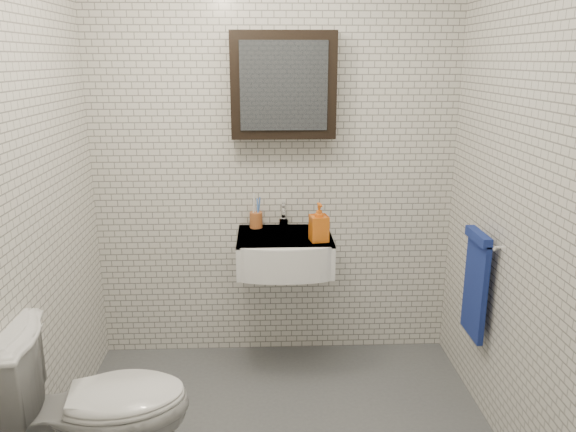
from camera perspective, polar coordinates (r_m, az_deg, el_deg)
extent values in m
cube|color=silver|center=(3.41, -1.34, 5.60)|extent=(2.20, 0.02, 2.50)
cube|color=silver|center=(1.48, 0.08, -8.10)|extent=(2.20, 0.02, 2.50)
cube|color=silver|center=(2.64, -25.50, 1.08)|extent=(0.02, 2.00, 2.50)
cube|color=silver|center=(2.69, 23.22, 1.57)|extent=(0.02, 2.00, 2.50)
cube|color=white|center=(3.32, -0.35, -3.62)|extent=(0.55, 0.45, 0.20)
cylinder|color=silver|center=(3.31, -0.37, -2.06)|extent=(0.31, 0.31, 0.02)
cylinder|color=silver|center=(3.31, -0.37, -1.93)|extent=(0.04, 0.04, 0.01)
cube|color=white|center=(3.29, -0.35, -2.05)|extent=(0.55, 0.45, 0.01)
cylinder|color=silver|center=(3.44, -0.45, -0.66)|extent=(0.06, 0.06, 0.06)
cylinder|color=silver|center=(3.42, -0.45, 0.31)|extent=(0.03, 0.03, 0.08)
cylinder|color=silver|center=(3.35, -0.42, 0.53)|extent=(0.02, 0.12, 0.02)
cube|color=silver|center=(3.43, -0.47, 1.32)|extent=(0.02, 0.09, 0.01)
cube|color=black|center=(3.29, -0.48, 13.13)|extent=(0.60, 0.14, 0.60)
cube|color=#3F444C|center=(3.21, -0.43, 13.07)|extent=(0.49, 0.01, 0.49)
cylinder|color=silver|center=(3.06, 19.20, -2.26)|extent=(0.02, 0.30, 0.02)
cylinder|color=silver|center=(3.18, 18.72, -1.54)|extent=(0.04, 0.02, 0.02)
cylinder|color=silver|center=(2.96, 20.45, -3.01)|extent=(0.04, 0.02, 0.02)
cube|color=navy|center=(3.15, 18.51, -6.95)|extent=(0.03, 0.26, 0.54)
cube|color=navy|center=(3.05, 18.79, -2.00)|extent=(0.05, 0.26, 0.05)
cylinder|color=#A9592A|center=(3.43, -3.27, -0.40)|extent=(0.10, 0.10, 0.10)
cylinder|color=white|center=(3.40, -3.53, 0.57)|extent=(0.02, 0.03, 0.18)
cylinder|color=#457BDE|center=(3.41, -3.09, 0.43)|extent=(0.01, 0.02, 0.16)
cylinder|color=white|center=(3.42, -3.36, 0.75)|extent=(0.02, 0.04, 0.19)
cylinder|color=#457BDE|center=(3.42, -2.99, 0.58)|extent=(0.02, 0.04, 0.17)
imported|color=orange|center=(3.16, 3.17, -0.64)|extent=(0.11, 0.12, 0.22)
imported|color=silver|center=(2.67, -19.03, -17.94)|extent=(0.85, 0.56, 0.81)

